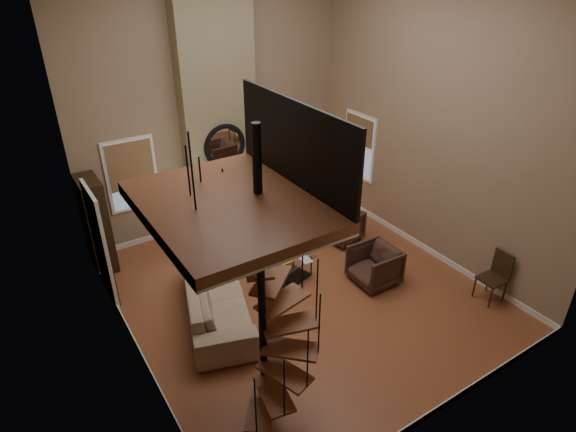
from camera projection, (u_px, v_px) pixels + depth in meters
ground at (300, 291)px, 8.95m from camera, size 6.00×6.50×0.01m
back_wall at (214, 103)px, 10.01m from camera, size 6.00×0.02×5.50m
front_wall at (470, 243)px, 5.22m from camera, size 6.00×0.02×5.50m
left_wall at (109, 197)px, 6.20m from camera, size 0.02×6.50×5.50m
right_wall at (434, 120)px, 9.04m from camera, size 0.02×6.50×5.50m
baseboard_back at (222, 217)px, 11.30m from camera, size 6.00×0.02×0.12m
baseboard_front at (433, 412)px, 6.53m from camera, size 6.00×0.02×0.12m
baseboard_left at (140, 352)px, 7.50m from camera, size 0.02×6.50×0.12m
baseboard_right at (415, 242)px, 10.33m from camera, size 0.02×6.50×0.12m
chimney_breast at (218, 106)px, 9.87m from camera, size 1.60×0.38×5.50m
hearth at (236, 231)px, 10.83m from camera, size 1.50×0.60×0.04m
firebox at (229, 205)px, 10.79m from camera, size 0.95×0.02×0.72m
mantel at (229, 182)px, 10.44m from camera, size 1.70×0.18×0.06m
mirror_frame at (225, 146)px, 10.10m from camera, size 0.94×0.10×0.94m
mirror_disc at (225, 146)px, 10.10m from camera, size 0.80×0.01×0.80m
vase_left at (204, 180)px, 10.13m from camera, size 0.24×0.24×0.25m
vase_right at (252, 169)px, 10.69m from camera, size 0.20×0.20×0.21m
window_back at (132, 174)px, 9.64m from camera, size 1.02×0.06×1.52m
window_right at (359, 145)px, 11.04m from camera, size 0.06×1.02×1.52m
entry_door at (101, 245)px, 8.36m from camera, size 0.10×1.05×2.16m
loft at (238, 199)px, 5.09m from camera, size 1.70×2.20×1.09m
spiral_stair at (263, 299)px, 5.92m from camera, size 1.47×1.47×4.06m
hutch at (96, 224)px, 9.23m from camera, size 0.39×0.83×1.85m
sofa at (216, 298)px, 8.14m from camera, size 1.67×2.66×0.72m
armchair_near at (343, 224)px, 10.40m from camera, size 0.90×0.88×0.69m
armchair_far at (377, 264)px, 9.08m from camera, size 0.84×0.82×0.74m
coffee_table at (285, 270)px, 9.03m from camera, size 1.25×0.87×0.44m
bowl at (283, 260)px, 8.96m from camera, size 0.43×0.43×0.11m
book at (305, 261)px, 9.00m from camera, size 0.20×0.25×0.02m
floor_lamp at (190, 195)px, 9.29m from camera, size 0.40×0.40×1.71m
accent_lamp at (284, 197)px, 11.79m from camera, size 0.13×0.13×0.46m
side_chair at (496, 274)px, 8.51m from camera, size 0.45×0.42×0.92m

